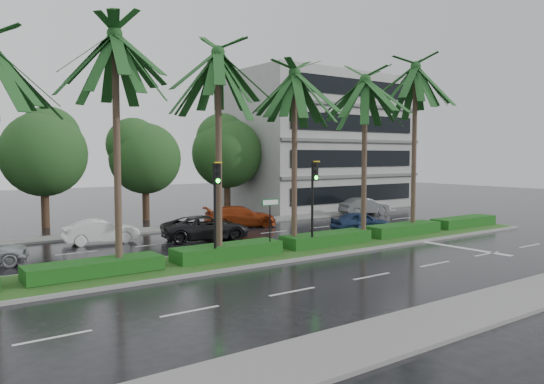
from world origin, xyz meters
TOP-DOWN VIEW (x-y plane):
  - ground at (0.00, 0.00)m, footprint 120.00×120.00m
  - near_sidewalk at (0.00, -10.20)m, footprint 40.00×2.40m
  - far_sidewalk at (0.00, 12.00)m, footprint 40.00×2.00m
  - median at (0.00, 1.00)m, footprint 36.00×4.00m
  - hedge at (0.00, 1.00)m, footprint 35.20×1.40m
  - lane_markings at (3.04, -0.43)m, footprint 34.00×13.06m
  - palm_row at (-1.25, 1.02)m, footprint 26.30×4.20m
  - signal_median_left at (-4.00, 0.30)m, footprint 0.34×0.42m
  - signal_median_right at (1.50, 0.30)m, footprint 0.34×0.42m
  - street_sign at (-1.00, 0.48)m, footprint 0.95×0.09m
  - bg_trees at (0.42, 17.59)m, footprint 33.25×5.66m
  - building at (17.00, 18.00)m, footprint 16.00×10.00m
  - car_white at (-6.07, 9.15)m, footprint 1.78×4.06m
  - car_darkgrey at (-0.89, 6.81)m, footprint 3.32×5.35m
  - car_red at (3.61, 10.26)m, footprint 3.43×5.20m
  - car_blue at (8.50, 4.00)m, footprint 2.26×3.96m
  - car_grey at (15.62, 10.49)m, footprint 2.17×4.32m

SIDE VIEW (x-z plane):
  - ground at x=0.00m, z-range 0.00..0.00m
  - lane_markings at x=3.04m, z-range 0.00..0.01m
  - near_sidewalk at x=0.00m, z-range 0.00..0.12m
  - far_sidewalk at x=0.00m, z-range 0.00..0.12m
  - median at x=0.00m, z-range 0.00..0.16m
  - hedge at x=0.00m, z-range 0.15..0.75m
  - car_blue at x=8.50m, z-range 0.00..1.27m
  - car_white at x=-6.07m, z-range 0.00..1.30m
  - car_grey at x=15.62m, z-range 0.00..1.36m
  - car_darkgrey at x=-0.89m, z-range 0.00..1.38m
  - car_red at x=3.61m, z-range 0.00..1.40m
  - street_sign at x=-1.00m, z-range 0.82..3.42m
  - signal_median_left at x=-4.00m, z-range 0.82..5.18m
  - signal_median_right at x=1.50m, z-range 0.82..5.18m
  - bg_trees at x=0.42m, z-range 0.94..9.11m
  - building at x=17.00m, z-range 0.00..12.00m
  - palm_row at x=-1.25m, z-range 3.17..13.81m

